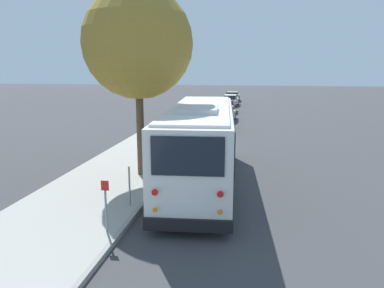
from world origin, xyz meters
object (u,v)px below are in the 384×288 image
at_px(shuttle_bus, 201,141).
at_px(fire_hydrant, 182,139).
at_px(street_tree, 139,36).
at_px(sign_post_near, 106,206).
at_px(parked_sedan_maroon, 227,107).
at_px(sign_post_far, 130,186).
at_px(parked_sedan_tan, 232,97).
at_px(parked_sedan_gray, 219,123).
at_px(parked_sedan_silver, 225,114).
at_px(parked_sedan_white, 230,101).

xyz_separation_m(shuttle_bus, fire_hydrant, (6.60, 1.99, -1.23)).
relative_size(street_tree, sign_post_near, 5.62).
relative_size(parked_sedan_maroon, sign_post_far, 3.12).
relative_size(parked_sedan_tan, sign_post_far, 3.35).
bearing_deg(parked_sedan_gray, sign_post_far, 174.35).
bearing_deg(sign_post_far, shuttle_bus, -30.94).
relative_size(parked_sedan_maroon, street_tree, 0.50).
height_order(shuttle_bus, fire_hydrant, shuttle_bus).
relative_size(shuttle_bus, parked_sedan_maroon, 2.56).
bearing_deg(parked_sedan_gray, sign_post_near, 174.99).
xyz_separation_m(sign_post_far, fire_hydrant, (9.83, 0.05, -0.26)).
bearing_deg(street_tree, parked_sedan_silver, -7.47).
bearing_deg(street_tree, sign_post_near, -173.26).
height_order(parked_sedan_silver, street_tree, street_tree).
bearing_deg(sign_post_near, parked_sedan_maroon, -2.73).
distance_m(parked_sedan_maroon, sign_post_far, 27.40).
xyz_separation_m(parked_sedan_gray, sign_post_far, (-15.99, 1.57, 0.21)).
relative_size(parked_sedan_tan, street_tree, 0.53).
distance_m(parked_sedan_silver, fire_hydrant, 11.73).
xyz_separation_m(parked_sedan_white, sign_post_near, (-36.60, 1.39, 0.30)).
bearing_deg(parked_sedan_white, parked_sedan_gray, -176.51).
bearing_deg(parked_sedan_silver, sign_post_near, 178.50).
bearing_deg(shuttle_bus, street_tree, 74.25).
distance_m(parked_sedan_gray, parked_sedan_tan, 24.27).
bearing_deg(parked_sedan_tan, fire_hydrant, -179.45).
height_order(parked_sedan_silver, parked_sedan_maroon, parked_sedan_maroon).
bearing_deg(parked_sedan_maroon, fire_hydrant, 176.53).
bearing_deg(fire_hydrant, shuttle_bus, -163.25).
height_order(parked_sedan_gray, parked_sedan_white, parked_sedan_white).
height_order(parked_sedan_gray, sign_post_far, sign_post_far).
xyz_separation_m(parked_sedan_gray, fire_hydrant, (-6.16, 1.62, -0.05)).
relative_size(parked_sedan_gray, fire_hydrant, 5.21).
distance_m(parked_sedan_maroon, street_tree, 24.26).
relative_size(shuttle_bus, street_tree, 1.27).
bearing_deg(parked_sedan_gray, parked_sedan_maroon, 0.80).
bearing_deg(fire_hydrant, sign_post_near, -179.76).
xyz_separation_m(street_tree, fire_hydrant, (6.04, -0.64, -5.36)).
distance_m(shuttle_bus, parked_sedan_gray, 12.82).
xyz_separation_m(parked_sedan_tan, sign_post_far, (-40.26, 1.32, 0.20)).
relative_size(parked_sedan_silver, sign_post_near, 2.82).
bearing_deg(parked_sedan_white, parked_sedan_silver, -176.04).
distance_m(parked_sedan_maroon, sign_post_near, 29.45).
relative_size(shuttle_bus, fire_hydrant, 13.17).
bearing_deg(parked_sedan_silver, parked_sedan_white, 3.49).
height_order(parked_sedan_white, parked_sedan_tan, parked_sedan_white).
bearing_deg(fire_hydrant, parked_sedan_maroon, -4.74).
xyz_separation_m(parked_sedan_maroon, parked_sedan_tan, (12.90, 0.08, 0.02)).
bearing_deg(sign_post_near, street_tree, 6.74).
bearing_deg(shuttle_bus, parked_sedan_maroon, -2.57).
height_order(shuttle_bus, parked_sedan_tan, shuttle_bus).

